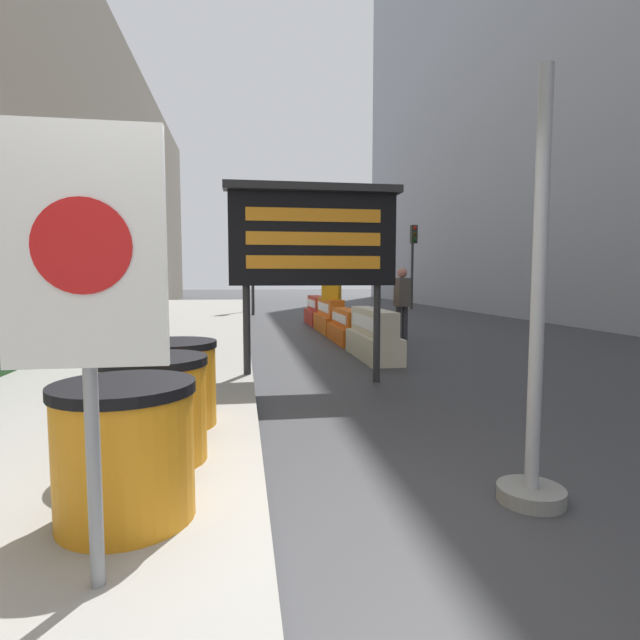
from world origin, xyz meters
TOP-DOWN VIEW (x-y plane):
  - ground_plane at (0.00, 0.00)m, footprint 120.00×120.00m
  - building_left_facade at (-4.59, 9.80)m, footprint 0.40×50.40m
  - bare_tree at (-3.62, 8.78)m, footprint 1.67×1.72m
  - barrel_drum_foreground at (-0.78, 0.31)m, footprint 0.76×0.76m
  - barrel_drum_middle at (-0.77, 1.19)m, footprint 0.76×0.76m
  - barrel_drum_back at (-0.75, 2.07)m, footprint 0.76×0.76m
  - warning_sign at (-0.77, -0.32)m, footprint 0.65×0.08m
  - message_board at (0.84, 4.35)m, footprint 2.41×0.36m
  - jersey_barrier_cream at (2.25, 6.41)m, footprint 0.59×2.10m
  - jersey_barrier_orange_far at (2.25, 8.71)m, footprint 0.61×1.99m
  - jersey_barrier_orange_near at (2.25, 10.94)m, footprint 0.62×2.16m
  - jersey_barrier_red_striped at (2.25, 13.21)m, footprint 0.64×2.02m
  - traffic_cone_near at (2.71, 8.14)m, footprint 0.32×0.32m
  - traffic_light_near_curb at (0.30, 17.45)m, footprint 0.28×0.45m
  - traffic_light_far_side at (7.80, 20.02)m, footprint 0.28×0.45m
  - pedestrian_worker at (3.52, 8.59)m, footprint 0.29×0.45m
  - pedestrian_passerby at (2.23, 10.60)m, footprint 0.55×0.47m
  - steel_pole_right at (1.75, 0.48)m, footprint 0.44×0.44m

SIDE VIEW (x-z plane):
  - ground_plane at x=0.00m, z-range 0.00..0.00m
  - traffic_cone_near at x=2.71m, z-range -0.01..0.56m
  - jersey_barrier_orange_far at x=2.25m, z-range -0.05..0.72m
  - jersey_barrier_red_striped at x=2.25m, z-range -0.05..0.84m
  - jersey_barrier_orange_near at x=2.25m, z-range -0.05..0.86m
  - jersey_barrier_cream at x=2.25m, z-range -0.05..0.86m
  - barrel_drum_foreground at x=-0.78m, z-range 0.17..0.93m
  - barrel_drum_middle at x=-0.77m, z-range 0.17..0.93m
  - barrel_drum_back at x=-0.75m, z-range 0.17..0.93m
  - steel_pole_right at x=1.75m, z-range -0.61..2.20m
  - pedestrian_worker at x=3.52m, z-range 0.15..1.86m
  - pedestrian_passerby at x=2.23m, z-range 0.16..1.95m
  - warning_sign at x=-0.77m, z-range 0.52..2.47m
  - bare_tree at x=-3.62m, z-range 0.21..3.42m
  - message_board at x=0.84m, z-range 0.66..3.41m
  - traffic_light_far_side at x=7.80m, z-range 0.88..4.79m
  - traffic_light_near_curb at x=0.30m, z-range 0.99..5.53m
  - building_left_facade at x=-4.59m, z-range 0.00..10.51m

